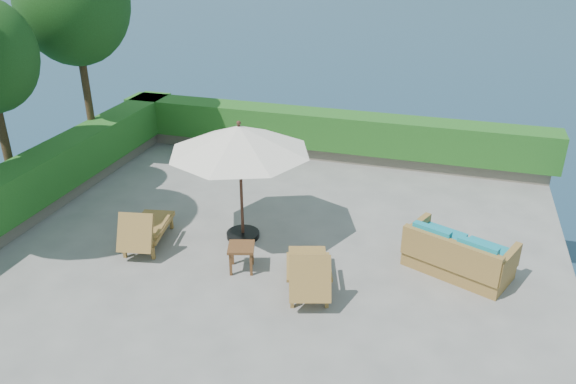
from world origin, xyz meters
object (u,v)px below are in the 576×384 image
(patio_umbrella, at_px, (239,140))
(lounge_right, at_px, (309,271))
(wicker_loveseat, at_px, (457,256))
(side_table, at_px, (241,250))
(lounge_left, at_px, (145,229))

(patio_umbrella, distance_m, lounge_right, 3.00)
(lounge_right, relative_size, wicker_loveseat, 0.86)
(wicker_loveseat, bearing_deg, side_table, -141.68)
(lounge_left, height_order, lounge_right, lounge_right)
(lounge_right, height_order, wicker_loveseat, lounge_right)
(patio_umbrella, relative_size, side_table, 4.81)
(lounge_left, height_order, wicker_loveseat, lounge_left)
(patio_umbrella, xyz_separation_m, lounge_left, (-1.79, -0.94, -1.80))
(side_table, bearing_deg, patio_umbrella, 109.97)
(patio_umbrella, relative_size, lounge_right, 1.58)
(patio_umbrella, xyz_separation_m, lounge_right, (1.86, -1.52, -1.79))
(lounge_left, xyz_separation_m, wicker_loveseat, (6.22, 0.82, -0.04))
(lounge_left, relative_size, side_table, 2.91)
(patio_umbrella, height_order, lounge_right, patio_umbrella)
(lounge_right, distance_m, wicker_loveseat, 2.92)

